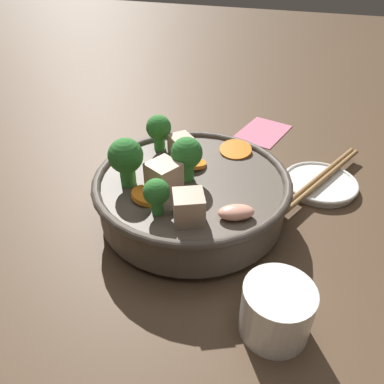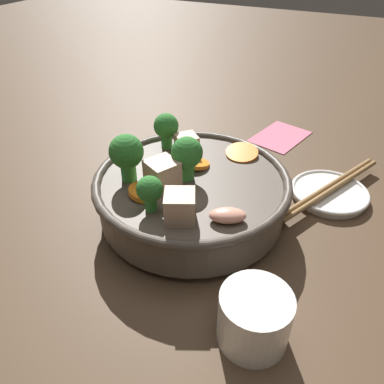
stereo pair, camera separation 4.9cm
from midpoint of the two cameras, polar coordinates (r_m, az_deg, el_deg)
name	(u,v)px [view 2 (the right image)]	position (r m, az deg, el deg)	size (l,w,h in m)	color
ground_plane	(192,216)	(0.51, 2.73, -3.74)	(3.00, 3.00, 0.00)	#4C3826
stirfry_bowl	(190,190)	(0.49, 2.62, 0.25)	(0.25, 0.25, 0.12)	#51473D
side_saucer	(329,193)	(0.59, 22.46, -0.21)	(0.11, 0.11, 0.01)	white
tea_cup	(254,318)	(0.37, 13.37, -18.32)	(0.07, 0.07, 0.06)	white
napkin	(280,136)	(0.73, 15.18, 8.14)	(0.13, 0.10, 0.00)	#D16B84
chopsticks_pair	(331,188)	(0.58, 22.67, 0.55)	(0.21, 0.11, 0.01)	olive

